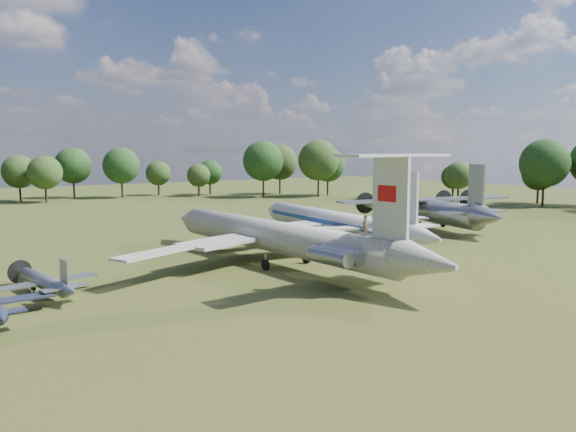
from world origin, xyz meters
TOP-DOWN VIEW (x-y plane):
  - ground at (0.00, 0.00)m, footprint 300.00×300.00m
  - il62_airliner at (4.08, -3.13)m, footprint 40.49×50.92m
  - tu104_jet at (18.92, 5.12)m, footprint 34.98×44.69m
  - an12_transport at (41.05, 7.68)m, footprint 38.52×41.16m
  - small_prop_northwest at (-19.82, -3.22)m, footprint 11.61×14.35m
  - person_on_il62 at (4.97, -16.43)m, footprint 0.80×0.65m

SIDE VIEW (x-z plane):
  - ground at x=0.00m, z-range 0.00..0.00m
  - small_prop_northwest at x=-19.82m, z-range 0.00..1.88m
  - tu104_jet at x=18.92m, z-range 0.00..4.23m
  - an12_transport at x=41.05m, z-range 0.00..4.55m
  - il62_airliner at x=4.08m, z-range 0.00..4.76m
  - person_on_il62 at x=4.97m, z-range 4.76..6.66m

